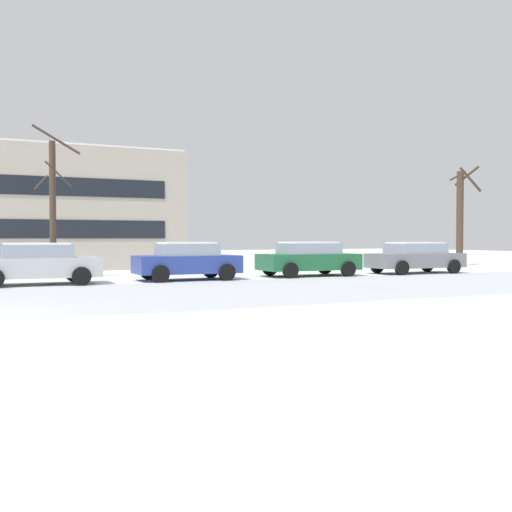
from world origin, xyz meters
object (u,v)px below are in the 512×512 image
object	(u,v)px
parked_car_gray	(415,257)
parked_car_silver	(37,263)
parked_car_green	(309,258)
parked_car_blue	(187,261)

from	to	relation	value
parked_car_gray	parked_car_silver	bearing A→B (deg)	179.13
parked_car_green	parked_car_silver	bearing A→B (deg)	-179.53
parked_car_silver	parked_car_gray	distance (m)	16.37
parked_car_blue	parked_car_gray	world-z (taller)	parked_car_blue
parked_car_silver	parked_car_green	bearing A→B (deg)	0.47
parked_car_silver	parked_car_gray	world-z (taller)	parked_car_silver
parked_car_blue	parked_car_silver	bearing A→B (deg)	179.98
parked_car_blue	parked_car_green	distance (m)	5.46
parked_car_gray	parked_car_green	bearing A→B (deg)	176.46
parked_car_green	parked_car_gray	bearing A→B (deg)	-3.54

